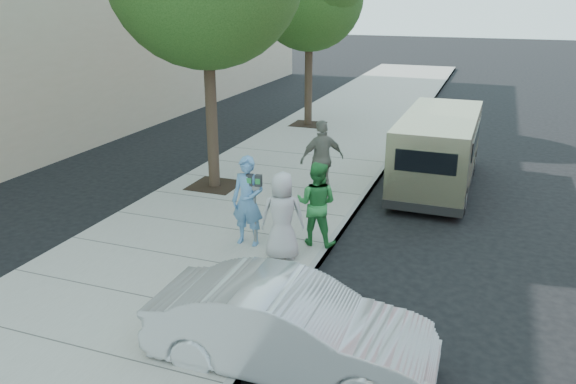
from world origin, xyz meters
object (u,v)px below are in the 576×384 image
at_px(parking_meter, 254,194).
at_px(sedan, 290,328).
at_px(person_green_shirt, 316,204).
at_px(person_gray_shirt, 282,216).
at_px(person_striped_polo, 322,159).
at_px(person_officer, 248,201).
at_px(van, 438,149).

xyz_separation_m(parking_meter, sedan, (1.89, -3.19, -0.56)).
bearing_deg(person_green_shirt, sedan, 101.94).
relative_size(parking_meter, person_green_shirt, 0.87).
distance_m(person_gray_shirt, person_striped_polo, 3.46).
bearing_deg(person_officer, parking_meter, -6.15).
distance_m(van, sedan, 8.47).
relative_size(person_officer, person_green_shirt, 1.06).
relative_size(sedan, person_gray_shirt, 2.32).
height_order(sedan, person_green_shirt, person_green_shirt).
bearing_deg(van, person_striped_polo, -138.99).
distance_m(person_officer, person_green_shirt, 1.32).
xyz_separation_m(sedan, person_striped_polo, (-1.49, 6.31, 0.45)).
relative_size(parking_meter, person_striped_polo, 0.77).
relative_size(van, person_striped_polo, 2.81).
distance_m(parking_meter, person_striped_polo, 3.14).
relative_size(van, sedan, 1.37).
height_order(parking_meter, person_gray_shirt, person_gray_shirt).
bearing_deg(person_green_shirt, person_gray_shirt, 63.81).
bearing_deg(parking_meter, sedan, -63.73).
bearing_deg(sedan, person_gray_shirt, 21.61).
xyz_separation_m(sedan, person_officer, (-2.04, 3.21, 0.40)).
bearing_deg(person_striped_polo, parking_meter, 42.78).
height_order(van, sedan, van).
height_order(person_officer, person_green_shirt, person_officer).
relative_size(sedan, person_green_shirt, 2.31).
bearing_deg(sedan, person_officer, 31.35).
bearing_deg(van, parking_meter, -118.12).
bearing_deg(parking_meter, person_striped_polo, 78.45).
distance_m(parking_meter, van, 5.95).
distance_m(van, person_striped_polo, 3.24).
bearing_deg(sedan, parking_meter, 29.54).
distance_m(parking_meter, person_green_shirt, 1.21).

